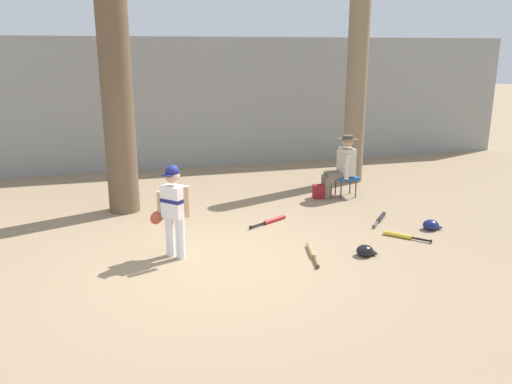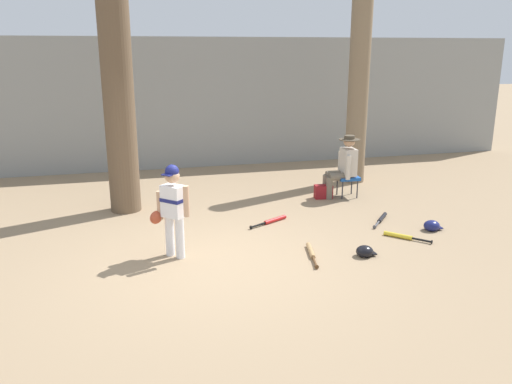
{
  "view_description": "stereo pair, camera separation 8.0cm",
  "coord_description": "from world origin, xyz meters",
  "px_view_note": "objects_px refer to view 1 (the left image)",
  "views": [
    {
      "loc": [
        -1.17,
        -6.38,
        2.79
      ],
      "look_at": [
        0.76,
        0.69,
        0.75
      ],
      "focal_mm": 36.33,
      "sensor_mm": 36.0,
      "label": 1
    },
    {
      "loc": [
        -1.1,
        -6.4,
        2.79
      ],
      "look_at": [
        0.76,
        0.69,
        0.75
      ],
      "focal_mm": 36.33,
      "sensor_mm": 36.0,
      "label": 2
    }
  ],
  "objects_px": {
    "bat_black_composite": "(380,218)",
    "batting_helmet_navy": "(431,225)",
    "handbag_beside_stool": "(322,191)",
    "bat_wood_tan": "(312,252)",
    "seated_spectator": "(342,164)",
    "bat_yellow_trainer": "(401,236)",
    "bat_red_barrel": "(272,220)",
    "folding_stool": "(346,178)",
    "tree_near_player": "(116,86)",
    "young_ballplayer": "(173,205)",
    "tree_behind_spectator": "(356,96)",
    "batting_helmet_black": "(365,251)"
  },
  "relations": [
    {
      "from": "bat_black_composite",
      "to": "batting_helmet_navy",
      "type": "bearing_deg",
      "value": -49.82
    },
    {
      "from": "handbag_beside_stool",
      "to": "bat_wood_tan",
      "type": "relative_size",
      "value": 0.42
    },
    {
      "from": "seated_spectator",
      "to": "batting_helmet_navy",
      "type": "xyz_separation_m",
      "value": [
        0.59,
        -2.15,
        -0.57
      ]
    },
    {
      "from": "bat_yellow_trainer",
      "to": "bat_black_composite",
      "type": "relative_size",
      "value": 0.94
    },
    {
      "from": "bat_yellow_trainer",
      "to": "bat_wood_tan",
      "type": "height_order",
      "value": "same"
    },
    {
      "from": "bat_red_barrel",
      "to": "folding_stool",
      "type": "bearing_deg",
      "value": 31.71
    },
    {
      "from": "tree_near_player",
      "to": "handbag_beside_stool",
      "type": "relative_size",
      "value": 14.93
    },
    {
      "from": "young_ballplayer",
      "to": "folding_stool",
      "type": "bearing_deg",
      "value": 31.5
    },
    {
      "from": "tree_behind_spectator",
      "to": "bat_yellow_trainer",
      "type": "distance_m",
      "value": 3.97
    },
    {
      "from": "tree_behind_spectator",
      "to": "bat_black_composite",
      "type": "height_order",
      "value": "tree_behind_spectator"
    },
    {
      "from": "tree_behind_spectator",
      "to": "bat_black_composite",
      "type": "bearing_deg",
      "value": -105.14
    },
    {
      "from": "handbag_beside_stool",
      "to": "bat_red_barrel",
      "type": "relative_size",
      "value": 0.46
    },
    {
      "from": "bat_red_barrel",
      "to": "tree_near_player",
      "type": "bearing_deg",
      "value": 150.52
    },
    {
      "from": "bat_red_barrel",
      "to": "batting_helmet_navy",
      "type": "relative_size",
      "value": 2.41
    },
    {
      "from": "tree_near_player",
      "to": "seated_spectator",
      "type": "relative_size",
      "value": 4.23
    },
    {
      "from": "tree_near_player",
      "to": "handbag_beside_stool",
      "type": "height_order",
      "value": "tree_near_player"
    },
    {
      "from": "handbag_beside_stool",
      "to": "batting_helmet_navy",
      "type": "xyz_separation_m",
      "value": [
        0.98,
        -2.15,
        -0.05
      ]
    },
    {
      "from": "batting_helmet_black",
      "to": "tree_near_player",
      "type": "bearing_deg",
      "value": 136.21
    },
    {
      "from": "bat_yellow_trainer",
      "to": "young_ballplayer",
      "type": "bearing_deg",
      "value": 177.29
    },
    {
      "from": "seated_spectator",
      "to": "bat_red_barrel",
      "type": "relative_size",
      "value": 1.64
    },
    {
      "from": "bat_wood_tan",
      "to": "bat_black_composite",
      "type": "xyz_separation_m",
      "value": [
        1.66,
        1.1,
        0.0
      ]
    },
    {
      "from": "folding_stool",
      "to": "tree_near_player",
      "type": "bearing_deg",
      "value": 177.53
    },
    {
      "from": "tree_near_player",
      "to": "tree_behind_spectator",
      "type": "xyz_separation_m",
      "value": [
        4.84,
        0.91,
        -0.35
      ]
    },
    {
      "from": "tree_behind_spectator",
      "to": "bat_red_barrel",
      "type": "xyz_separation_m",
      "value": [
        -2.5,
        -2.23,
        -1.8
      ]
    },
    {
      "from": "young_ballplayer",
      "to": "handbag_beside_stool",
      "type": "bearing_deg",
      "value": 35.39
    },
    {
      "from": "seated_spectator",
      "to": "batting_helmet_black",
      "type": "bearing_deg",
      "value": -107.78
    },
    {
      "from": "bat_black_composite",
      "to": "batting_helmet_black",
      "type": "relative_size",
      "value": 2.15
    },
    {
      "from": "young_ballplayer",
      "to": "bat_red_barrel",
      "type": "height_order",
      "value": "young_ballplayer"
    },
    {
      "from": "young_ballplayer",
      "to": "seated_spectator",
      "type": "xyz_separation_m",
      "value": [
        3.48,
        2.2,
        -0.1
      ]
    },
    {
      "from": "bat_black_composite",
      "to": "bat_wood_tan",
      "type": "bearing_deg",
      "value": -146.48
    },
    {
      "from": "tree_near_player",
      "to": "young_ballplayer",
      "type": "height_order",
      "value": "tree_near_player"
    },
    {
      "from": "handbag_beside_stool",
      "to": "batting_helmet_black",
      "type": "relative_size",
      "value": 1.18
    },
    {
      "from": "batting_helmet_navy",
      "to": "batting_helmet_black",
      "type": "xyz_separation_m",
      "value": [
        -1.51,
        -0.71,
        -0.0
      ]
    },
    {
      "from": "young_ballplayer",
      "to": "bat_yellow_trainer",
      "type": "distance_m",
      "value": 3.5
    },
    {
      "from": "bat_wood_tan",
      "to": "bat_black_composite",
      "type": "relative_size",
      "value": 1.32
    },
    {
      "from": "seated_spectator",
      "to": "bat_black_composite",
      "type": "distance_m",
      "value": 1.63
    },
    {
      "from": "bat_red_barrel",
      "to": "bat_black_composite",
      "type": "bearing_deg",
      "value": -11.51
    },
    {
      "from": "bat_red_barrel",
      "to": "batting_helmet_black",
      "type": "relative_size",
      "value": 2.54
    },
    {
      "from": "bat_wood_tan",
      "to": "batting_helmet_black",
      "type": "distance_m",
      "value": 0.74
    },
    {
      "from": "tree_behind_spectator",
      "to": "tree_near_player",
      "type": "bearing_deg",
      "value": -169.32
    },
    {
      "from": "seated_spectator",
      "to": "bat_black_composite",
      "type": "bearing_deg",
      "value": -88.17
    },
    {
      "from": "tree_near_player",
      "to": "bat_red_barrel",
      "type": "distance_m",
      "value": 3.44
    },
    {
      "from": "tree_behind_spectator",
      "to": "bat_black_composite",
      "type": "xyz_separation_m",
      "value": [
        -0.7,
        -2.6,
        -1.8
      ]
    },
    {
      "from": "folding_stool",
      "to": "handbag_beside_stool",
      "type": "distance_m",
      "value": 0.54
    },
    {
      "from": "tree_behind_spectator",
      "to": "batting_helmet_navy",
      "type": "relative_size",
      "value": 14.3
    },
    {
      "from": "seated_spectator",
      "to": "handbag_beside_stool",
      "type": "relative_size",
      "value": 3.53
    },
    {
      "from": "tree_near_player",
      "to": "bat_yellow_trainer",
      "type": "distance_m",
      "value": 5.22
    },
    {
      "from": "bat_red_barrel",
      "to": "bat_black_composite",
      "type": "xyz_separation_m",
      "value": [
        1.8,
        -0.37,
        -0.0
      ]
    },
    {
      "from": "young_ballplayer",
      "to": "tree_near_player",
      "type": "bearing_deg",
      "value": 104.35
    },
    {
      "from": "bat_red_barrel",
      "to": "bat_black_composite",
      "type": "relative_size",
      "value": 1.18
    }
  ]
}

